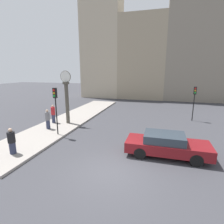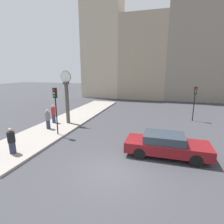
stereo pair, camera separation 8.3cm
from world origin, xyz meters
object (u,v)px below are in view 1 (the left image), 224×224
Objects in this scene: pedestrian_black_jacket at (12,141)px; pedestrian_grey_jacket at (48,119)px; traffic_light_near at (56,101)px; traffic_light_far at (194,96)px; street_clock at (67,98)px; pedestrian_red_top at (53,114)px; sedan_car at (166,145)px.

pedestrian_grey_jacket is (-0.80, 4.55, 0.06)m from pedestrian_black_jacket.
traffic_light_near is 2.29× the size of pedestrian_black_jacket.
traffic_light_far is 0.72× the size of street_clock.
street_clock reaches higher than pedestrian_red_top.
pedestrian_red_top is (-0.61, 1.69, 0.02)m from pedestrian_grey_jacket.
traffic_light_far is at bearing 44.22° from pedestrian_black_jacket.
traffic_light_far reaches higher than pedestrian_grey_jacket.
sedan_car is at bearing -24.73° from street_clock.
traffic_light_near is (-8.06, 1.12, 2.03)m from sedan_car.
pedestrian_red_top is (-1.35, -0.32, -1.54)m from street_clock.
street_clock reaches higher than sedan_car.
street_clock reaches higher than traffic_light_far.
pedestrian_black_jacket is (-11.49, -11.18, -1.57)m from traffic_light_far.
street_clock is (-11.54, -4.62, 0.05)m from traffic_light_far.
sedan_car is 9.90m from street_clock.
traffic_light_far is 2.07× the size of pedestrian_grey_jacket.
pedestrian_red_top reaches higher than pedestrian_grey_jacket.
sedan_car is 0.99× the size of street_clock.
sedan_car is 9.13m from pedestrian_black_jacket.
traffic_light_near is 2.15× the size of pedestrian_grey_jacket.
sedan_car is 3.05× the size of pedestrian_black_jacket.
pedestrian_black_jacket is 6.39m from pedestrian_red_top.
pedestrian_grey_jacket is at bearing 148.26° from traffic_light_near.
pedestrian_black_jacket is (-0.72, -3.61, -1.82)m from traffic_light_near.
sedan_car is 2.80× the size of pedestrian_red_top.
sedan_car is 10.86m from pedestrian_red_top.
pedestrian_red_top is at bearing 102.69° from pedestrian_black_jacket.
street_clock is at bearing 155.27° from sedan_car.
sedan_car is 1.33× the size of traffic_light_near.
pedestrian_red_top reaches higher than sedan_car.
traffic_light_far is at bearing 28.37° from pedestrian_grey_jacket.
pedestrian_black_jacket is at bearing -101.36° from traffic_light_near.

